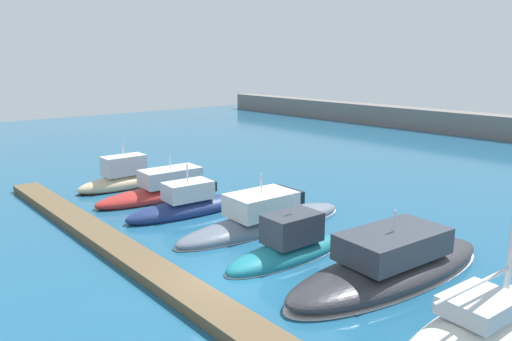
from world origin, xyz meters
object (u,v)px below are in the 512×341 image
at_px(motorboat_sand_nearest, 125,179).
at_px(sailboat_ivory_seventh, 489,320).
at_px(motorboat_slate_fourth, 264,219).
at_px(motorboat_charcoal_sixth, 392,265).
at_px(motorboat_teal_fifth, 288,248).
at_px(motorboat_navy_third, 189,205).
at_px(motorboat_red_second, 161,190).

bearing_deg(motorboat_sand_nearest, sailboat_ivory_seventh, -87.71).
bearing_deg(sailboat_ivory_seventh, motorboat_slate_fourth, 88.53).
distance_m(motorboat_sand_nearest, sailboat_ivory_seventh, 24.26).
distance_m(motorboat_charcoal_sixth, sailboat_ivory_seventh, 4.50).
relative_size(motorboat_slate_fourth, motorboat_teal_fifth, 1.64).
xyz_separation_m(motorboat_charcoal_sixth, sailboat_ivory_seventh, (4.37, -1.07, -0.12)).
distance_m(motorboat_navy_third, motorboat_slate_fourth, 4.81).
bearing_deg(motorboat_red_second, motorboat_teal_fifth, -89.97).
xyz_separation_m(motorboat_red_second, motorboat_navy_third, (3.67, -0.31, -0.07)).
bearing_deg(motorboat_sand_nearest, motorboat_charcoal_sixth, -84.28).
height_order(motorboat_slate_fourth, sailboat_ivory_seventh, sailboat_ivory_seventh).
xyz_separation_m(motorboat_sand_nearest, motorboat_charcoal_sixth, (19.89, 1.76, -0.07)).
bearing_deg(motorboat_teal_fifth, motorboat_sand_nearest, 91.99).
height_order(motorboat_red_second, motorboat_charcoal_sixth, motorboat_charcoal_sixth).
bearing_deg(motorboat_navy_third, motorboat_charcoal_sixth, -78.55).
distance_m(motorboat_red_second, motorboat_teal_fifth, 11.87).
bearing_deg(motorboat_teal_fifth, sailboat_ivory_seventh, -83.33).
bearing_deg(motorboat_teal_fifth, motorboat_slate_fourth, 65.44).
height_order(motorboat_navy_third, motorboat_teal_fifth, motorboat_navy_third).
bearing_deg(motorboat_slate_fourth, motorboat_sand_nearest, 100.85).
bearing_deg(motorboat_navy_third, motorboat_slate_fourth, -66.11).
relative_size(motorboat_sand_nearest, motorboat_navy_third, 0.86).
bearing_deg(motorboat_sand_nearest, motorboat_navy_third, -87.69).
xyz_separation_m(motorboat_navy_third, motorboat_charcoal_sixth, (12.28, 1.54, 0.08)).
xyz_separation_m(motorboat_red_second, motorboat_charcoal_sixth, (15.95, 1.23, 0.01)).
distance_m(motorboat_sand_nearest, motorboat_teal_fifth, 15.80).
distance_m(motorboat_slate_fourth, sailboat_ivory_seventh, 12.17).
bearing_deg(motorboat_teal_fifth, motorboat_navy_third, 90.46).
distance_m(motorboat_red_second, motorboat_charcoal_sixth, 15.99).
xyz_separation_m(motorboat_navy_third, sailboat_ivory_seventh, (16.64, 0.47, -0.04)).
xyz_separation_m(motorboat_slate_fourth, motorboat_charcoal_sixth, (7.75, -0.07, 0.12)).
relative_size(motorboat_red_second, motorboat_teal_fifth, 1.25).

